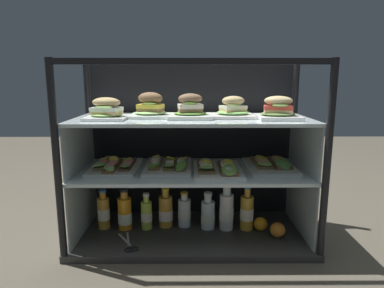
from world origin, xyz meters
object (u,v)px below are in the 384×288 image
plated_roll_sandwich_far_left (278,111)px  open_sandwich_tray_center (168,165)px  juice_bottle_front_right_end (166,211)px  kitchen_scissors (130,246)px  plated_roll_sandwich_center (151,108)px  plated_roll_sandwich_far_right (190,110)px  juice_bottle_near_post (226,211)px  juice_bottle_back_left (247,212)px  plated_roll_sandwich_near_left_corner (107,111)px  open_sandwich_tray_right_of_center (217,168)px  juice_bottle_front_left_end (125,213)px  juice_bottle_back_right (147,214)px  orange_fruit_near_left_post (278,230)px  juice_bottle_front_fourth (184,212)px  plated_roll_sandwich_mid_right (233,110)px  open_sandwich_tray_mid_right (114,165)px  juice_bottle_front_second (104,212)px  orange_fruit_beside_bottles (261,224)px  open_sandwich_tray_near_right_corner (270,164)px  juice_bottle_back_center (208,214)px

plated_roll_sandwich_far_left → open_sandwich_tray_center: size_ratio=0.58×
juice_bottle_front_right_end → kitchen_scissors: (-0.15, -0.23, -0.08)m
plated_roll_sandwich_center → plated_roll_sandwich_far_right: (0.19, -0.04, -0.00)m
juice_bottle_near_post → juice_bottle_back_left: juice_bottle_near_post is taller
plated_roll_sandwich_near_left_corner → open_sandwich_tray_right_of_center: bearing=3.0°
juice_bottle_front_left_end → juice_bottle_back_right: 0.11m
juice_bottle_front_left_end → plated_roll_sandwich_near_left_corner: bearing=-118.0°
open_sandwich_tray_center → kitchen_scissors: size_ratio=1.63×
juice_bottle_back_right → orange_fruit_near_left_post: juice_bottle_back_right is taller
juice_bottle_front_left_end → juice_bottle_front_fourth: size_ratio=1.16×
plated_roll_sandwich_far_right → plated_roll_sandwich_mid_right: size_ratio=1.04×
open_sandwich_tray_mid_right → juice_bottle_front_right_end: 0.36m
plated_roll_sandwich_near_left_corner → plated_roll_sandwich_mid_right: size_ratio=0.95×
plated_roll_sandwich_center → juice_bottle_front_second: 0.60m
open_sandwich_tray_right_of_center → orange_fruit_beside_bottles: (0.23, 0.03, -0.31)m
open_sandwich_tray_mid_right → juice_bottle_front_fourth: open_sandwich_tray_mid_right is taller
plated_roll_sandwich_near_left_corner → plated_roll_sandwich_far_right: size_ratio=0.91×
plated_roll_sandwich_far_right → plated_roll_sandwich_mid_right: plated_roll_sandwich_far_right is taller
juice_bottle_front_left_end → plated_roll_sandwich_mid_right: bearing=-2.0°
plated_roll_sandwich_near_left_corner → juice_bottle_front_fourth: bearing=18.4°
open_sandwich_tray_near_right_corner → orange_fruit_near_left_post: open_sandwich_tray_near_right_corner is taller
open_sandwich_tray_mid_right → orange_fruit_beside_bottles: (0.74, -0.02, -0.31)m
plated_roll_sandwich_center → juice_bottle_back_right: 0.55m
open_sandwich_tray_right_of_center → juice_bottle_front_right_end: size_ratio=1.56×
juice_bottle_front_left_end → juice_bottle_back_left: juice_bottle_back_left is taller
plated_roll_sandwich_far_right → plated_roll_sandwich_far_left: (0.41, -0.04, 0.00)m
juice_bottle_back_center → kitchen_scissors: bearing=-151.5°
juice_bottle_back_left → kitchen_scissors: 0.61m
open_sandwich_tray_mid_right → juice_bottle_front_fourth: 0.44m
plated_roll_sandwich_center → juice_bottle_near_post: bearing=-0.1°
plated_roll_sandwich_far_left → juice_bottle_front_right_end: bearing=168.0°
open_sandwich_tray_mid_right → juice_bottle_back_center: open_sandwich_tray_mid_right is taller
plated_roll_sandwich_near_left_corner → juice_bottle_near_post: size_ratio=0.80×
juice_bottle_front_right_end → juice_bottle_back_left: juice_bottle_back_left is taller
juice_bottle_front_second → orange_fruit_near_left_post: juice_bottle_front_second is taller
plated_roll_sandwich_near_left_corner → plated_roll_sandwich_center: size_ratio=0.96×
juice_bottle_back_center → orange_fruit_beside_bottles: (0.27, -0.03, -0.04)m
juice_bottle_front_second → juice_bottle_front_right_end: (0.32, 0.02, -0.00)m
open_sandwich_tray_near_right_corner → open_sandwich_tray_right_of_center: bearing=-165.5°
plated_roll_sandwich_far_left → juice_bottle_front_fourth: (-0.44, 0.12, -0.55)m
juice_bottle_front_second → juice_bottle_back_right: (0.22, -0.01, -0.01)m
plated_roll_sandwich_near_left_corner → plated_roll_sandwich_far_right: bearing=6.7°
juice_bottle_back_left → kitchen_scissors: (-0.57, -0.19, -0.09)m
plated_roll_sandwich_near_left_corner → juice_bottle_back_center: plated_roll_sandwich_near_left_corner is taller
plated_roll_sandwich_mid_right → open_sandwich_tray_right_of_center: (-0.08, -0.04, -0.28)m
juice_bottle_front_second → juice_bottle_front_fourth: juice_bottle_front_second is taller
plated_roll_sandwich_center → juice_bottle_front_fourth: 0.58m
plated_roll_sandwich_near_left_corner → juice_bottle_front_second: bearing=124.0°
open_sandwich_tray_right_of_center → plated_roll_sandwich_far_right: bearing=172.1°
plated_roll_sandwich_mid_right → open_sandwich_tray_near_right_corner: 0.34m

